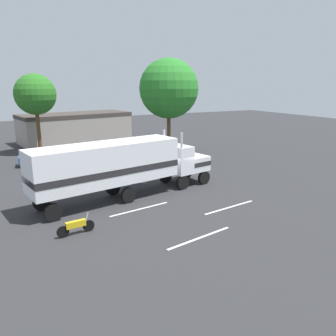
{
  "coord_description": "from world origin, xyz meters",
  "views": [
    {
      "loc": [
        -12.76,
        -22.7,
        8.06
      ],
      "look_at": [
        -1.06,
        -0.09,
        1.6
      ],
      "focal_mm": 35.53,
      "sensor_mm": 36.0,
      "label": 1
    }
  ],
  "objects_px": {
    "person_bystander": "(124,174)",
    "motorcycle": "(76,226)",
    "tree_left": "(35,95)",
    "parked_car": "(41,157)",
    "semi_truck": "(121,164)",
    "tree_center": "(169,89)"
  },
  "relations": [
    {
      "from": "tree_left",
      "to": "semi_truck",
      "type": "bearing_deg",
      "value": -80.94
    },
    {
      "from": "person_bystander",
      "to": "motorcycle",
      "type": "height_order",
      "value": "person_bystander"
    },
    {
      "from": "parked_car",
      "to": "motorcycle",
      "type": "bearing_deg",
      "value": -91.43
    },
    {
      "from": "person_bystander",
      "to": "tree_center",
      "type": "xyz_separation_m",
      "value": [
        9.15,
        9.67,
        6.63
      ]
    },
    {
      "from": "parked_car",
      "to": "semi_truck",
      "type": "bearing_deg",
      "value": -74.25
    },
    {
      "from": "person_bystander",
      "to": "parked_car",
      "type": "height_order",
      "value": "person_bystander"
    },
    {
      "from": "person_bystander",
      "to": "tree_left",
      "type": "xyz_separation_m",
      "value": [
        -4.54,
        16.62,
        5.96
      ]
    },
    {
      "from": "semi_truck",
      "to": "person_bystander",
      "type": "relative_size",
      "value": 8.82
    },
    {
      "from": "semi_truck",
      "to": "tree_center",
      "type": "distance_m",
      "value": 17.36
    },
    {
      "from": "semi_truck",
      "to": "tree_left",
      "type": "xyz_separation_m",
      "value": [
        -3.16,
        19.81,
        4.33
      ]
    },
    {
      "from": "person_bystander",
      "to": "tree_left",
      "type": "bearing_deg",
      "value": 105.27
    },
    {
      "from": "tree_left",
      "to": "tree_center",
      "type": "distance_m",
      "value": 15.36
    },
    {
      "from": "semi_truck",
      "to": "tree_left",
      "type": "distance_m",
      "value": 20.52
    },
    {
      "from": "semi_truck",
      "to": "tree_left",
      "type": "height_order",
      "value": "tree_left"
    },
    {
      "from": "person_bystander",
      "to": "motorcycle",
      "type": "xyz_separation_m",
      "value": [
        -5.64,
        -7.73,
        -0.41
      ]
    },
    {
      "from": "semi_truck",
      "to": "tree_center",
      "type": "relative_size",
      "value": 1.31
    },
    {
      "from": "person_bystander",
      "to": "tree_center",
      "type": "height_order",
      "value": "tree_center"
    },
    {
      "from": "tree_left",
      "to": "tree_center",
      "type": "relative_size",
      "value": 0.84
    },
    {
      "from": "semi_truck",
      "to": "parked_car",
      "type": "bearing_deg",
      "value": 105.75
    },
    {
      "from": "parked_car",
      "to": "motorcycle",
      "type": "xyz_separation_m",
      "value": [
        -0.45,
        -18.07,
        -0.33
      ]
    },
    {
      "from": "motorcycle",
      "to": "tree_left",
      "type": "distance_m",
      "value": 25.19
    },
    {
      "from": "parked_car",
      "to": "tree_center",
      "type": "height_order",
      "value": "tree_center"
    }
  ]
}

